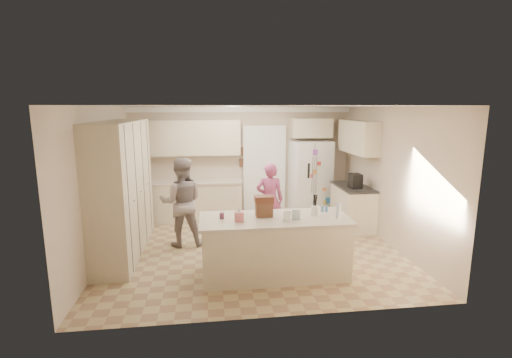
{
  "coord_description": "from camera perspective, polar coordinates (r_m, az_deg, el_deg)",
  "views": [
    {
      "loc": [
        -0.77,
        -6.45,
        2.57
      ],
      "look_at": [
        0.1,
        0.35,
        1.25
      ],
      "focal_mm": 26.0,
      "sensor_mm": 36.0,
      "label": 1
    }
  ],
  "objects": [
    {
      "name": "fridge_magnets",
      "position": [
        8.67,
        8.91,
        -0.34
      ],
      "size": [
        0.76,
        0.02,
        1.44
      ],
      "primitive_type": null,
      "color": "tan",
      "rests_on": "refrigerator"
    },
    {
      "name": "island_top",
      "position": [
        5.69,
        2.87,
        -6.19
      ],
      "size": [
        2.28,
        0.96,
        0.05
      ],
      "primitive_type": "cube",
      "color": "beige",
      "rests_on": "island_base"
    },
    {
      "name": "over_fridge_cab",
      "position": [
        8.93,
        8.53,
        7.76
      ],
      "size": [
        0.95,
        0.35,
        0.45
      ],
      "primitive_type": "cube",
      "color": "beige",
      "rests_on": "wall_back"
    },
    {
      "name": "wall_front",
      "position": [
        4.4,
        3.13,
        -5.91
      ],
      "size": [
        5.2,
        0.02,
        2.6
      ],
      "primitive_type": "cube",
      "color": "beige",
      "rests_on": "ground"
    },
    {
      "name": "tissue_box",
      "position": [
        5.5,
        -2.61,
        -5.77
      ],
      "size": [
        0.13,
        0.13,
        0.14
      ],
      "primitive_type": "cube",
      "color": "#E3757C",
      "rests_on": "island_top"
    },
    {
      "name": "tissue_plume",
      "position": [
        5.47,
        -2.62,
        -4.66
      ],
      "size": [
        0.08,
        0.08,
        0.08
      ],
      "primitive_type": "cone",
      "color": "white",
      "rests_on": "tissue_box"
    },
    {
      "name": "right_base_cab",
      "position": [
        8.34,
        14.62,
        -4.26
      ],
      "size": [
        0.6,
        1.2,
        0.88
      ],
      "primitive_type": "cube",
      "color": "beige",
      "rests_on": "floor"
    },
    {
      "name": "shaker_pepper",
      "position": [
        6.09,
        10.81,
        -4.54
      ],
      "size": [
        0.05,
        0.05,
        0.09
      ],
      "primitive_type": "cylinder",
      "color": "teal",
      "rests_on": "island_top"
    },
    {
      "name": "ceiling",
      "position": [
        6.5,
        -0.49,
        11.24
      ],
      "size": [
        5.2,
        4.6,
        0.02
      ],
      "primitive_type": "cube",
      "color": "white",
      "rests_on": "wall_back"
    },
    {
      "name": "fridge_handle_l",
      "position": [
        8.62,
        8.63,
        0.62
      ],
      "size": [
        0.02,
        0.02,
        0.85
      ],
      "primitive_type": "cylinder",
      "color": "silver",
      "rests_on": "refrigerator"
    },
    {
      "name": "utensil_crock",
      "position": [
        5.86,
        9.09,
        -4.81
      ],
      "size": [
        0.13,
        0.13,
        0.15
      ],
      "primitive_type": "cylinder",
      "color": "white",
      "rests_on": "island_top"
    },
    {
      "name": "dollhouse_roof",
      "position": [
        5.68,
        1.23,
        -3.12
      ],
      "size": [
        0.28,
        0.2,
        0.1
      ],
      "primitive_type": "cube",
      "color": "#592D1E",
      "rests_on": "dollhouse_body"
    },
    {
      "name": "doorway_casing",
      "position": [
        8.93,
        1.32,
        1.1
      ],
      "size": [
        1.02,
        0.03,
        2.22
      ],
      "primitive_type": "cube",
      "color": "white",
      "rests_on": "floor"
    },
    {
      "name": "refrigerator",
      "position": [
        9.01,
        8.27,
        0.11
      ],
      "size": [
        1.0,
        0.83,
        1.8
      ],
      "primitive_type": "cube",
      "rotation": [
        0.0,
        0.0,
        0.16
      ],
      "color": "white",
      "rests_on": "floor"
    },
    {
      "name": "greeting_card_a",
      "position": [
        5.5,
        4.8,
        -5.68
      ],
      "size": [
        0.12,
        0.06,
        0.16
      ],
      "primitive_type": "cube",
      "rotation": [
        0.15,
        0.0,
        0.2
      ],
      "color": "white",
      "rests_on": "island_top"
    },
    {
      "name": "wall_left",
      "position": [
        6.83,
        -22.78,
        -0.69
      ],
      "size": [
        0.02,
        4.6,
        2.6
      ],
      "primitive_type": "cube",
      "color": "beige",
      "rests_on": "ground"
    },
    {
      "name": "greeting_card_b",
      "position": [
        5.58,
        6.2,
        -5.47
      ],
      "size": [
        0.12,
        0.05,
        0.16
      ],
      "primitive_type": "cube",
      "rotation": [
        0.15,
        0.0,
        -0.1
      ],
      "color": "silver",
      "rests_on": "island_top"
    },
    {
      "name": "jam_jar",
      "position": [
        5.64,
        -5.28,
        -5.65
      ],
      "size": [
        0.07,
        0.07,
        0.09
      ],
      "primitive_type": "cylinder",
      "color": "#59263F",
      "rests_on": "island_top"
    },
    {
      "name": "pantry_bank",
      "position": [
        6.97,
        -19.82,
        -1.31
      ],
      "size": [
        0.6,
        2.6,
        2.35
      ],
      "primitive_type": "cube",
      "color": "beige",
      "rests_on": "floor"
    },
    {
      "name": "water_bottle",
      "position": [
        5.75,
        12.54,
        -4.75
      ],
      "size": [
        0.07,
        0.07,
        0.24
      ],
      "primitive_type": "cylinder",
      "color": "silver",
      "rests_on": "island_top"
    },
    {
      "name": "shaker_salt",
      "position": [
        6.07,
        10.18,
        -4.57
      ],
      "size": [
        0.05,
        0.05,
        0.09
      ],
      "primitive_type": "cylinder",
      "color": "teal",
      "rests_on": "island_top"
    },
    {
      "name": "floor",
      "position": [
        6.99,
        -0.46,
        -10.76
      ],
      "size": [
        5.2,
        4.6,
        0.02
      ],
      "primitive_type": "cube",
      "color": "tan",
      "rests_on": "ground"
    },
    {
      "name": "crown_back",
      "position": [
        8.75,
        -2.28,
        10.63
      ],
      "size": [
        5.2,
        0.08,
        0.12
      ],
      "primitive_type": "cube",
      "color": "white",
      "rests_on": "wall_back"
    },
    {
      "name": "back_countertop",
      "position": [
        8.62,
        -9.68,
        -0.43
      ],
      "size": [
        2.24,
        0.63,
        0.04
      ],
      "primitive_type": "cube",
      "color": "beige",
      "rests_on": "back_base_cab"
    },
    {
      "name": "dollhouse_body",
      "position": [
        5.72,
        1.23,
        -4.67
      ],
      "size": [
        0.26,
        0.18,
        0.22
      ],
      "primitive_type": "cube",
      "color": "brown",
      "rests_on": "island_top"
    },
    {
      "name": "right_upper_cab",
      "position": [
        8.32,
        15.42,
        6.23
      ],
      "size": [
        0.35,
        1.5,
        0.7
      ],
      "primitive_type": "cube",
      "color": "beige",
      "rests_on": "wall_right"
    },
    {
      "name": "teen_girl",
      "position": [
        7.49,
        2.13,
        -3.19
      ],
      "size": [
        0.59,
        0.44,
        1.5
      ],
      "primitive_type": "imported",
      "rotation": [
        0.0,
        0.0,
        2.98
      ],
      "color": "#9E417D",
      "rests_on": "floor"
    },
    {
      "name": "wall_frame_lower",
      "position": [
        8.85,
        -2.1,
        2.52
      ],
      "size": [
        0.15,
        0.02,
        0.2
      ],
      "primitive_type": "cube",
      "color": "brown",
      "rests_on": "wall_back"
    },
    {
      "name": "fridge_seam",
      "position": [
        8.68,
        8.89,
        -0.33
      ],
      "size": [
        0.02,
        0.02,
        1.78
      ],
      "primitive_type": "cube",
      "color": "gray",
      "rests_on": "refrigerator"
    },
    {
      "name": "back_upper_cab",
      "position": [
        8.61,
        -9.86,
        6.28
      ],
      "size": [
        2.2,
        0.35,
        0.8
      ],
      "primitive_type": "cube",
      "color": "beige",
      "rests_on": "wall_back"
    },
    {
      "name": "right_countertop",
      "position": [
        8.23,
        14.71,
        -1.17
      ],
      "size": [
        0.63,
        1.24,
        0.04
      ],
      "primitive_type": "cube",
      "color": "#2D2B28",
      "rests_on": "right_base_cab"
    },
    {
      "name": "island_base",
      "position": [
        5.84,
        2.83,
        -10.51
      ],
      "size": [
        2.2,
        0.9,
        0.88
      ],
      "primitive_type": "cube",
      "color": "beige",
      "rests_on": "floor"
    },
    {
      "name": "wall_frame_upper",
      "position": [
        8.82,
        -2.11,
        4.25
      ],
      "size": [
        0.15,
        0.02,
        0.2
      ],
      "primitive_type": "cube",
      "color": "brown",
      "rests_on": "wall_back"
    },
    {
      "name": "wall_right",
      "position": [
        7.4,
        20.04,
        0.34
      ],
      "size": [
        0.02,
        4.6,
        2.6
      ],
      "primitive_type": "cube",
      "color": "beige",
      "rests_on": "ground"
    },
    {
      "name": "fridge_dispenser",
      "position": [
        8.56,
        7.55,
        1.26
      ],
      "size": [
        0.22,
        0.03,
        0.35
      ],
      "primitive_type": "cube",
      "color": "black",
      "rests_on": "refrigerator"
    },
    {
      "name": "wall_back",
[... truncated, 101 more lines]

